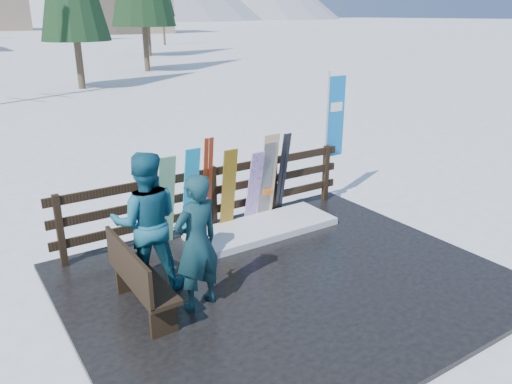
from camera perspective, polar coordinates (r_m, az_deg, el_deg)
ground at (r=7.41m, az=3.56°, el=-10.41°), size 700.00×700.00×0.00m
deck at (r=7.39m, az=3.56°, el=-10.14°), size 6.00×5.00×0.08m
fence at (r=8.79m, az=-4.92°, el=-0.14°), size 5.60×0.10×1.15m
snow_patch at (r=8.84m, az=0.71°, el=-4.13°), size 2.66×1.00×0.12m
bench at (r=6.52m, az=-13.38°, el=-9.46°), size 0.41×1.50×0.97m
snowboard_0 at (r=8.33m, az=-7.47°, el=-0.26°), size 0.26×0.35×1.63m
snowboard_1 at (r=8.17m, az=-10.24°, el=-1.03°), size 0.28×0.36×1.57m
snowboard_2 at (r=8.67m, az=-3.16°, el=0.23°), size 0.26×0.25×1.50m
snowboard_3 at (r=8.95m, az=-0.22°, el=0.50°), size 0.26×0.32×1.38m
snowboard_4 at (r=9.06m, az=1.14°, el=1.20°), size 0.26×0.28×1.52m
snowboard_5 at (r=9.06m, az=1.37°, el=1.66°), size 0.32×0.28×1.65m
ski_pair_a at (r=8.52m, az=-5.57°, el=0.66°), size 0.16×0.26×1.74m
ski_pair_b at (r=9.33m, az=3.03°, el=2.04°), size 0.17×0.30×1.61m
rental_flag at (r=10.13m, az=8.85°, el=7.93°), size 0.45×0.04×2.60m
person_front at (r=6.37m, az=-6.79°, el=-5.76°), size 0.73×0.55×1.82m
person_back at (r=6.91m, az=-12.43°, el=-3.37°), size 1.16×1.04×1.96m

